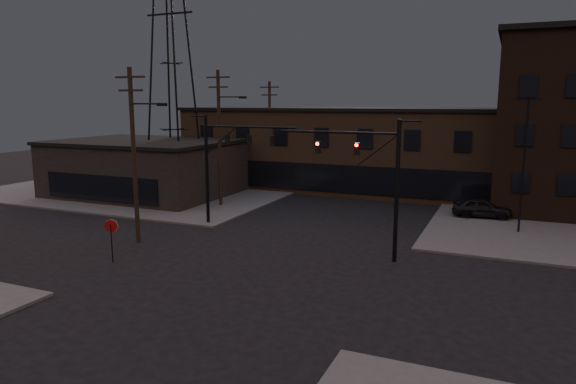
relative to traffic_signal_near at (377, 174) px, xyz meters
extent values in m
plane|color=black|center=(-5.36, -4.50, -4.93)|extent=(140.00, 140.00, 0.00)
cube|color=#474744|center=(-27.36, 17.50, -4.86)|extent=(30.00, 30.00, 0.15)
cube|color=brown|center=(-5.36, 23.50, -0.93)|extent=(40.00, 12.00, 8.00)
cube|color=black|center=(-25.36, 11.50, -2.43)|extent=(16.00, 12.00, 5.00)
cylinder|color=black|center=(1.14, 0.00, -0.93)|extent=(0.24, 0.24, 8.00)
cylinder|color=black|center=(-2.36, 0.00, 2.27)|extent=(7.00, 0.14, 0.14)
cube|color=#FF140C|center=(-1.19, 0.00, 1.37)|extent=(0.28, 0.22, 0.70)
cube|color=#FF140C|center=(-3.52, 0.00, 1.37)|extent=(0.28, 0.22, 0.70)
cylinder|color=black|center=(-13.36, 3.50, -0.93)|extent=(0.24, 0.24, 8.00)
cylinder|color=black|center=(-9.86, 3.50, 2.27)|extent=(7.00, 0.14, 0.14)
cube|color=black|center=(-11.61, 3.50, 1.37)|extent=(0.28, 0.22, 0.70)
cube|color=black|center=(-9.86, 3.50, 1.37)|extent=(0.28, 0.22, 0.70)
cube|color=black|center=(-8.11, 3.50, 1.37)|extent=(0.28, 0.22, 0.70)
cylinder|color=black|center=(-13.36, -6.50, -3.83)|extent=(0.06, 0.06, 2.20)
cylinder|color=maroon|center=(-13.36, -6.48, -2.83)|extent=(0.72, 0.33, 0.76)
cylinder|color=black|center=(-14.86, -2.50, 0.57)|extent=(0.28, 0.28, 11.00)
cube|color=black|center=(-14.86, -2.50, 5.47)|extent=(2.20, 0.12, 0.12)
cube|color=black|center=(-14.86, -2.50, 4.67)|extent=(1.80, 0.12, 0.12)
cube|color=black|center=(-12.56, -2.50, 3.82)|extent=(0.60, 0.25, 0.18)
cylinder|color=black|center=(-15.86, 9.50, 0.82)|extent=(0.28, 0.28, 11.50)
cube|color=black|center=(-15.86, 9.50, 5.97)|extent=(2.20, 0.12, 0.12)
cube|color=black|center=(-15.86, 9.50, 5.17)|extent=(1.80, 0.12, 0.12)
cube|color=black|center=(-13.56, 9.50, 4.32)|extent=(0.60, 0.25, 0.18)
cylinder|color=black|center=(-16.86, 21.50, 0.57)|extent=(0.28, 0.28, 11.00)
cube|color=black|center=(-16.86, 21.50, 5.47)|extent=(2.20, 0.12, 0.12)
cube|color=black|center=(-16.86, 21.50, 4.67)|extent=(1.80, 0.12, 0.12)
cylinder|color=black|center=(7.64, 9.50, -0.43)|extent=(0.14, 0.14, 9.00)
cube|color=black|center=(7.14, 9.50, 4.12)|extent=(0.50, 0.28, 0.18)
cube|color=black|center=(8.14, 9.50, 4.12)|extent=(0.50, 0.28, 0.18)
imported|color=black|center=(5.06, 13.27, -4.04)|extent=(4.49, 2.18, 1.48)
imported|color=black|center=(0.14, 20.70, -4.13)|extent=(2.30, 5.05, 1.61)
camera|label=1|loc=(6.71, -28.01, 4.01)|focal=32.00mm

